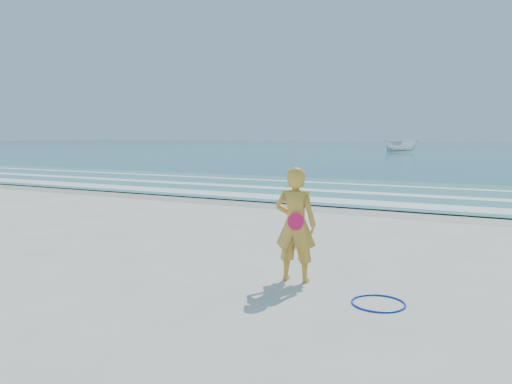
% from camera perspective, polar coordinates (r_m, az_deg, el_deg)
% --- Properties ---
extents(ground, '(400.00, 400.00, 0.00)m').
position_cam_1_polar(ground, '(8.52, -12.19, -9.43)').
color(ground, silver).
rests_on(ground, ground).
extents(wet_sand, '(400.00, 2.40, 0.00)m').
position_cam_1_polar(wet_sand, '(16.33, 8.43, -1.75)').
color(wet_sand, '#B2A893').
rests_on(wet_sand, ground).
extents(ocean, '(400.00, 190.00, 0.04)m').
position_cam_1_polar(ocean, '(111.42, 24.95, 4.67)').
color(ocean, '#19727F').
rests_on(ocean, ground).
extents(shallow, '(400.00, 10.00, 0.01)m').
position_cam_1_polar(shallow, '(21.07, 12.91, 0.11)').
color(shallow, '#59B7AD').
rests_on(shallow, ocean).
extents(foam_near, '(400.00, 1.40, 0.01)m').
position_cam_1_polar(foam_near, '(17.54, 9.83, -1.04)').
color(foam_near, white).
rests_on(foam_near, shallow).
extents(foam_mid, '(400.00, 0.90, 0.01)m').
position_cam_1_polar(foam_mid, '(20.30, 12.34, -0.09)').
color(foam_mid, white).
rests_on(foam_mid, shallow).
extents(foam_far, '(400.00, 0.60, 0.01)m').
position_cam_1_polar(foam_far, '(23.49, 14.46, 0.73)').
color(foam_far, white).
rests_on(foam_far, shallow).
extents(hoop, '(0.98, 0.98, 0.03)m').
position_cam_1_polar(hoop, '(7.24, 13.80, -12.24)').
color(hoop, '#0A2CC4').
rests_on(hoop, ground).
extents(boat, '(5.09, 2.77, 1.86)m').
position_cam_1_polar(boat, '(71.88, 16.23, 5.12)').
color(boat, silver).
rests_on(boat, ocean).
extents(woman, '(0.71, 0.50, 1.83)m').
position_cam_1_polar(woman, '(7.93, 4.54, -3.70)').
color(woman, gold).
rests_on(woman, ground).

